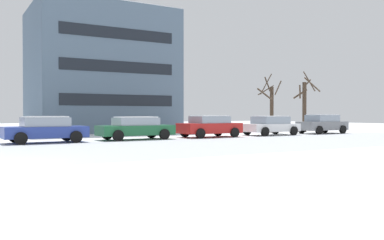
{
  "coord_description": "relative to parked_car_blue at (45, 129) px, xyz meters",
  "views": [
    {
      "loc": [
        -0.77,
        -13.7,
        1.55
      ],
      "look_at": [
        10.52,
        5.78,
        1.22
      ],
      "focal_mm": 38.98,
      "sensor_mm": 36.0,
      "label": 1
    }
  ],
  "objects": [
    {
      "name": "tree_far_right",
      "position": [
        18.51,
        3.21,
        1.51
      ],
      "size": [
        1.79,
        1.79,
        4.96
      ],
      "color": "#423326",
      "rests_on": "ground"
    },
    {
      "name": "parked_car_white",
      "position": [
        15.8,
        0.13,
        -0.01
      ],
      "size": [
        4.31,
        2.25,
        1.41
      ],
      "color": "white",
      "rests_on": "ground"
    },
    {
      "name": "parked_car_blue",
      "position": [
        0.0,
        0.0,
        0.0
      ],
      "size": [
        4.33,
        2.17,
        1.43
      ],
      "color": "#283D93",
      "rests_on": "ground"
    },
    {
      "name": "parked_car_red",
      "position": [
        10.54,
        0.12,
        0.01
      ],
      "size": [
        4.22,
        2.22,
        1.45
      ],
      "color": "red",
      "rests_on": "ground"
    },
    {
      "name": "parked_car_gray",
      "position": [
        21.07,
        0.06,
        0.04
      ],
      "size": [
        4.22,
        2.1,
        1.52
      ],
      "color": "slate",
      "rests_on": "ground"
    },
    {
      "name": "parked_car_green",
      "position": [
        5.27,
        0.14,
        -0.02
      ],
      "size": [
        4.62,
        2.08,
        1.39
      ],
      "color": "#1E6038",
      "rests_on": "ground"
    },
    {
      "name": "building_far_right",
      "position": [
        7.15,
        12.74,
        4.59
      ],
      "size": [
        11.66,
        9.29,
        10.65
      ],
      "color": "slate",
      "rests_on": "ground"
    },
    {
      "name": "tree_far_left",
      "position": [
        22.09,
        2.98,
        1.71
      ],
      "size": [
        1.87,
        1.81,
        5.15
      ],
      "color": "#423326",
      "rests_on": "ground"
    }
  ]
}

